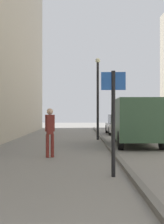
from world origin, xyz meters
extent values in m
plane|color=gray|center=(0.00, 12.00, 0.00)|extent=(80.00, 80.00, 0.00)
cube|color=#615F5B|center=(1.58, 12.00, 0.06)|extent=(0.16, 40.00, 0.12)
cylinder|color=maroon|center=(-0.84, 10.43, 0.41)|extent=(0.12, 0.12, 0.81)
cylinder|color=maroon|center=(-0.67, 10.48, 0.41)|extent=(0.12, 0.12, 0.81)
cube|color=maroon|center=(-0.75, 10.46, 1.16)|extent=(0.27, 0.24, 0.69)
cylinder|color=maroon|center=(-0.87, 10.42, 1.21)|extent=(0.10, 0.10, 0.59)
cylinder|color=maroon|center=(-0.63, 10.49, 1.21)|extent=(0.10, 0.10, 0.59)
sphere|color=tan|center=(-0.75, 10.46, 1.62)|extent=(0.22, 0.22, 0.22)
cube|color=#335138|center=(2.93, 14.06, 1.27)|extent=(2.06, 3.91, 1.87)
cube|color=#335138|center=(2.99, 16.75, 1.04)|extent=(2.00, 1.55, 1.40)
cube|color=black|center=(3.00, 17.27, 1.35)|extent=(1.65, 0.08, 0.62)
cylinder|color=black|center=(2.10, 16.62, 0.40)|extent=(0.24, 0.80, 0.80)
cylinder|color=black|center=(3.87, 16.58, 0.40)|extent=(0.24, 0.80, 0.80)
cylinder|color=black|center=(2.02, 12.85, 0.40)|extent=(0.24, 0.80, 0.80)
cylinder|color=black|center=(3.78, 12.81, 0.40)|extent=(0.24, 0.80, 0.80)
cube|color=#B7B7BC|center=(3.16, 23.34, 0.49)|extent=(1.82, 4.21, 0.55)
cube|color=black|center=(3.16, 23.34, 1.11)|extent=(1.52, 2.53, 0.68)
cylinder|color=black|center=(2.33, 24.77, 0.32)|extent=(0.20, 0.64, 0.64)
cylinder|color=black|center=(3.97, 24.77, 0.32)|extent=(0.20, 0.64, 0.64)
cylinder|color=black|center=(2.34, 21.91, 0.32)|extent=(0.20, 0.64, 0.64)
cylinder|color=black|center=(3.98, 21.92, 0.32)|extent=(0.20, 0.64, 0.64)
cylinder|color=black|center=(1.15, 6.91, 1.30)|extent=(0.10, 0.10, 2.60)
cube|color=#2659B2|center=(1.15, 6.91, 2.35)|extent=(0.60, 0.06, 0.44)
cylinder|color=black|center=(1.30, 18.07, 2.25)|extent=(0.14, 0.14, 4.50)
sphere|color=beige|center=(1.30, 18.07, 4.62)|extent=(0.28, 0.28, 0.28)
camera|label=1|loc=(0.38, -1.23, 1.57)|focal=53.29mm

